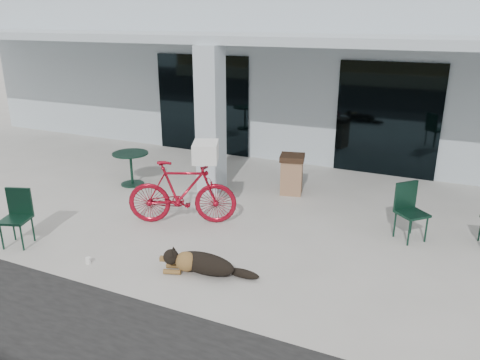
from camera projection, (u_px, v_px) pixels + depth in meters
The scene contains 14 objects.
ground at pixel (226, 244), 7.95m from camera, with size 80.00×80.00×0.00m, color #B4B0A9.
building at pixel (347, 65), 14.50m from camera, with size 22.00×7.00×4.50m, color #A7B4BE.
storefront_glass_left at pixel (202, 104), 13.05m from camera, with size 2.80×0.06×2.70m, color black.
storefront_glass_right at pixel (387, 120), 11.06m from camera, with size 2.40×0.06×2.70m, color black.
column at pixel (211, 120), 10.01m from camera, with size 0.50×0.50×3.12m, color #A7B4BE.
overhang at pixel (300, 39), 9.98m from camera, with size 22.00×2.80×0.18m, color #A7B4BE.
bicycle at pixel (182, 192), 8.59m from camera, with size 0.57×2.01×1.21m, color maroon.
laundry_basket at pixel (206, 152), 8.33m from camera, with size 0.59×0.43×0.35m, color white.
dog at pixel (205, 262), 6.98m from camera, with size 1.12×0.37×0.37m, color black, non-canonical shape.
cup_near_dog at pixel (88, 260), 7.31m from camera, with size 0.08×0.08×0.10m, color white.
cafe_table_near at pixel (131, 169), 10.67m from camera, with size 0.81×0.81×0.76m, color #113224, non-canonical shape.
cafe_chair_near at pixel (15, 219), 7.76m from camera, with size 0.43×0.48×0.96m, color #113224, non-canonical shape.
cafe_chair_far_a at pixel (412, 213), 7.96m from camera, with size 0.45×0.49×0.99m, color #113224, non-canonical shape.
trash_receptacle at pixel (292, 174), 10.13m from camera, with size 0.51×0.51×0.87m, color #8A6347, non-canonical shape.
Camera 1 is at (3.21, -6.39, 3.64)m, focal length 35.00 mm.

